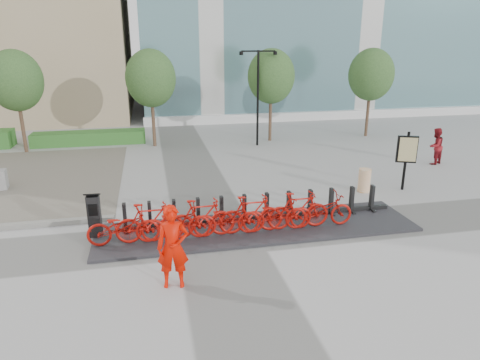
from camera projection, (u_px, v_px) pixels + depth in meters
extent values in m
plane|color=#A1A1A1|center=(217.00, 237.00, 12.43)|extent=(120.00, 120.00, 0.00)
cube|color=#38702C|center=(90.00, 138.00, 23.60)|extent=(6.00, 1.20, 0.70)
cylinder|color=brown|center=(22.00, 123.00, 21.54)|extent=(0.18, 0.18, 3.00)
ellipsoid|color=#1D3918|center=(15.00, 81.00, 20.89)|extent=(2.60, 2.60, 2.99)
cylinder|color=brown|center=(153.00, 119.00, 22.83)|extent=(0.18, 0.18, 3.00)
ellipsoid|color=#1D3918|center=(151.00, 78.00, 22.18)|extent=(2.60, 2.60, 2.99)
cylinder|color=brown|center=(270.00, 114.00, 24.12)|extent=(0.18, 0.18, 3.00)
ellipsoid|color=#1D3918|center=(271.00, 76.00, 23.48)|extent=(2.60, 2.60, 2.99)
cylinder|color=brown|center=(368.00, 111.00, 25.32)|extent=(0.18, 0.18, 3.00)
ellipsoid|color=#1D3918|center=(371.00, 75.00, 24.67)|extent=(2.60, 2.60, 2.99)
cylinder|color=black|center=(258.00, 99.00, 22.69)|extent=(0.12, 0.12, 5.00)
cube|color=black|center=(250.00, 51.00, 21.84)|extent=(0.90, 0.08, 0.08)
cube|color=black|center=(267.00, 51.00, 22.02)|extent=(0.90, 0.08, 0.08)
cylinder|color=black|center=(241.00, 53.00, 21.78)|extent=(0.20, 0.20, 0.18)
cylinder|color=black|center=(275.00, 53.00, 22.14)|extent=(0.20, 0.20, 0.18)
cube|color=#2B2B30|center=(258.00, 228.00, 12.95)|extent=(9.60, 2.40, 0.08)
imported|color=#A50E08|center=(123.00, 227.00, 11.68)|extent=(1.96, 0.68, 1.03)
imported|color=#A50E08|center=(150.00, 222.00, 11.81)|extent=(1.90, 0.54, 1.14)
imported|color=#A50E08|center=(176.00, 222.00, 11.97)|extent=(1.96, 0.68, 1.03)
imported|color=#A50E08|center=(202.00, 218.00, 12.09)|extent=(1.90, 0.54, 1.14)
imported|color=#A50E08|center=(227.00, 218.00, 12.26)|extent=(1.96, 0.68, 1.03)
imported|color=#A50E08|center=(251.00, 214.00, 12.38)|extent=(1.90, 0.54, 1.14)
imported|color=#A50E08|center=(275.00, 214.00, 12.54)|extent=(1.96, 0.68, 1.03)
imported|color=#A50E08|center=(298.00, 210.00, 12.67)|extent=(1.90, 0.54, 1.14)
imported|color=#A50E08|center=(321.00, 210.00, 12.83)|extent=(1.96, 0.68, 1.03)
cube|color=black|center=(94.00, 216.00, 12.14)|extent=(0.36, 0.31, 1.22)
cube|color=black|center=(92.00, 194.00, 11.94)|extent=(0.43, 0.37, 0.16)
cube|color=black|center=(93.00, 210.00, 11.92)|extent=(0.25, 0.03, 0.34)
imported|color=red|center=(173.00, 247.00, 9.66)|extent=(0.76, 0.54, 1.98)
imported|color=maroon|center=(435.00, 146.00, 19.61)|extent=(1.01, 0.93, 1.68)
cylinder|color=orange|center=(364.00, 180.00, 16.08)|extent=(0.47, 0.47, 0.88)
cylinder|color=black|center=(405.00, 161.00, 16.08)|extent=(0.10, 0.10, 2.26)
cube|color=black|center=(407.00, 149.00, 15.94)|extent=(0.72, 0.37, 1.03)
cube|color=tan|center=(408.00, 150.00, 15.88)|extent=(0.60, 0.25, 0.90)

